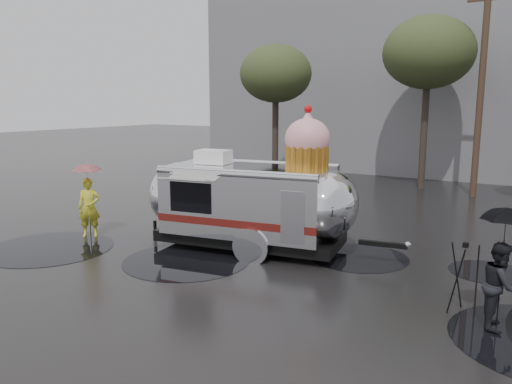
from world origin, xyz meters
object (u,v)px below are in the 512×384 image
Objects in this scene: airstream_trailer at (253,199)px; tripod at (464,272)px; person_left at (89,207)px; person_right at (500,285)px.

airstream_trailer is 6.08m from tripod.
airstream_trailer reaches higher than person_left.
person_left is (-5.00, -1.56, -0.53)m from airstream_trailer.
person_left is at bearing 172.01° from tripod.
airstream_trailer is 5.22× the size of tripod.
airstream_trailer is at bearing 157.12° from tripod.
person_right is (6.54, -1.88, -0.63)m from airstream_trailer.
tripod is at bearing 57.78° from person_right.
person_right is 0.76m from tripod.
tripod is at bearing -40.51° from person_left.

